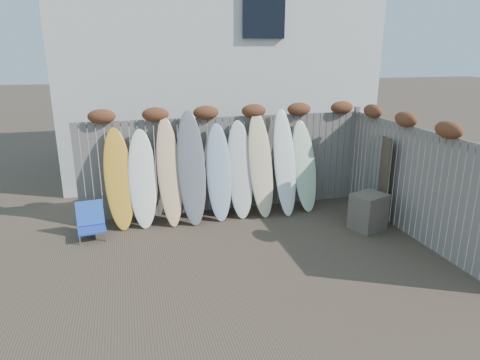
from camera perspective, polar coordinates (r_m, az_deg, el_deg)
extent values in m
plane|color=#493A2D|center=(7.22, 2.48, -10.35)|extent=(80.00, 80.00, 0.00)
cube|color=slate|center=(9.03, -1.95, 2.17)|extent=(6.00, 0.10, 2.00)
cube|color=slate|center=(10.10, 14.91, 3.50)|extent=(0.10, 0.10, 2.10)
ellipsoid|color=brown|center=(8.57, -17.97, 8.05)|extent=(0.52, 0.28, 0.28)
ellipsoid|color=brown|center=(8.57, -11.23, 8.56)|extent=(0.52, 0.28, 0.28)
ellipsoid|color=brown|center=(8.69, -4.57, 8.94)|extent=(0.52, 0.28, 0.28)
ellipsoid|color=brown|center=(8.92, 1.84, 9.20)|extent=(0.52, 0.28, 0.28)
ellipsoid|color=brown|center=(9.26, 7.86, 9.34)|extent=(0.52, 0.28, 0.28)
ellipsoid|color=brown|center=(9.68, 13.41, 9.38)|extent=(0.52, 0.28, 0.28)
cube|color=slate|center=(8.34, 22.24, -0.40)|extent=(0.10, 4.40, 2.00)
ellipsoid|color=brown|center=(7.54, 26.07, 6.02)|extent=(0.28, 0.56, 0.28)
ellipsoid|color=brown|center=(8.39, 21.24, 7.56)|extent=(0.28, 0.56, 0.28)
ellipsoid|color=brown|center=(9.30, 17.30, 8.77)|extent=(0.28, 0.56, 0.28)
cube|color=silver|center=(12.84, -4.06, 15.61)|extent=(8.00, 5.00, 6.00)
cube|color=black|center=(10.60, 3.21, 21.81)|extent=(1.00, 0.12, 1.30)
cube|color=#223DAD|center=(8.26, -19.13, -6.27)|extent=(0.54, 0.48, 0.03)
cube|color=blue|center=(8.39, -19.39, -4.14)|extent=(0.50, 0.21, 0.45)
cylinder|color=#B4B3BB|center=(8.13, -20.57, -7.52)|extent=(0.03, 0.03, 0.18)
cylinder|color=silver|center=(8.46, -20.66, -6.54)|extent=(0.03, 0.03, 0.18)
cylinder|color=#BAB9C1|center=(8.14, -17.41, -7.16)|extent=(0.03, 0.03, 0.18)
cylinder|color=#B1B2B8|center=(8.47, -17.63, -6.20)|extent=(0.03, 0.03, 0.18)
cube|color=brown|center=(8.54, 16.73, -4.06)|extent=(0.74, 0.68, 0.70)
cube|color=brown|center=(9.17, 18.26, 0.44)|extent=(0.44, 1.05, 1.66)
ellipsoid|color=gold|center=(8.46, -15.87, 0.13)|extent=(0.59, 0.73, 1.90)
ellipsoid|color=white|center=(8.44, -12.88, 0.17)|extent=(0.56, 0.68, 1.86)
ellipsoid|color=#FFBE82|center=(8.42, -9.42, 1.08)|extent=(0.50, 0.76, 2.07)
ellipsoid|color=slate|center=(8.43, -6.48, 1.61)|extent=(0.56, 0.78, 2.18)
ellipsoid|color=#9EB1CA|center=(8.59, -2.85, 1.03)|extent=(0.56, 0.71, 1.90)
ellipsoid|color=silver|center=(8.72, 0.02, 1.43)|extent=(0.58, 0.73, 1.94)
ellipsoid|color=beige|center=(8.78, 2.80, 2.05)|extent=(0.53, 0.76, 2.10)
ellipsoid|color=white|center=(8.90, 5.98, 2.34)|extent=(0.47, 0.77, 2.15)
ellipsoid|color=beige|center=(9.17, 8.57, 1.84)|extent=(0.57, 0.71, 1.88)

